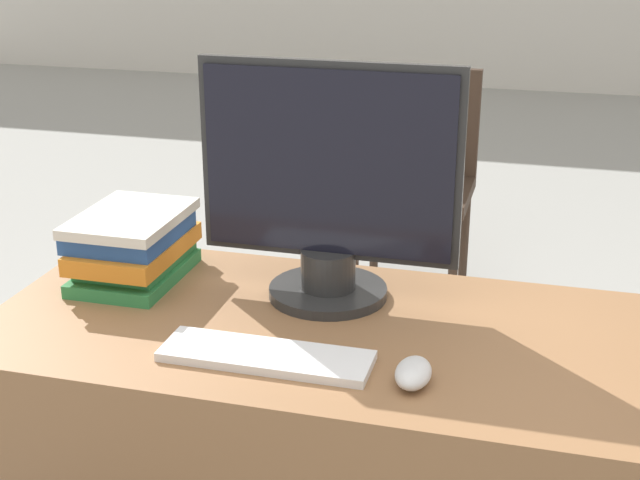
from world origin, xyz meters
name	(u,v)px	position (x,y,z in m)	size (l,w,h in m)	color
monitor	(328,191)	(-0.05, 0.44, 0.97)	(0.51, 0.24, 0.47)	#282828
keyboard	(266,356)	(-0.09, 0.15, 0.76)	(0.37, 0.11, 0.02)	white
mouse	(413,373)	(0.17, 0.14, 0.77)	(0.06, 0.10, 0.04)	silver
book_stack	(133,245)	(-0.47, 0.42, 0.82)	(0.20, 0.28, 0.14)	#2D7F42
far_chair	(417,170)	(-0.16, 2.24, 0.49)	(0.44, 0.44, 0.88)	#38281E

